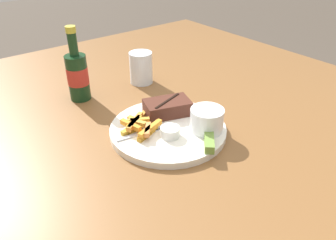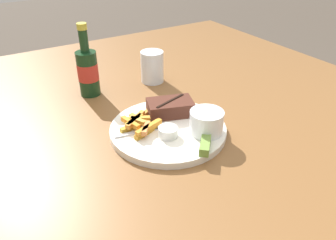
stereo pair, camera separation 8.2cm
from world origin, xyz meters
The scene contains 10 objects.
dining_table centered at (0.00, 0.00, 0.72)m, with size 1.56×1.65×0.77m.
dinner_plate centered at (0.00, 0.00, 0.78)m, with size 0.30×0.30×0.02m.
steak_portion centered at (0.04, 0.05, 0.81)m, with size 0.14×0.11×0.04m.
fries_pile centered at (-0.06, 0.04, 0.80)m, with size 0.11×0.12×0.02m.
coleslaw_cup centered at (0.07, -0.07, 0.82)m, with size 0.08×0.08×0.06m.
dipping_sauce_cup centered at (-0.02, -0.04, 0.80)m, with size 0.05×0.05×0.02m.
pickle_spear centered at (0.03, -0.12, 0.80)m, with size 0.07×0.07×0.02m.
fork_utensil centered at (-0.08, 0.02, 0.79)m, with size 0.13×0.04×0.00m.
beer_bottle centered at (-0.09, 0.31, 0.85)m, with size 0.06×0.06×0.22m.
drinking_glass centered at (0.12, 0.30, 0.82)m, with size 0.08×0.08×0.10m.
Camera 1 is at (-0.44, -0.55, 1.24)m, focal length 35.00 mm.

